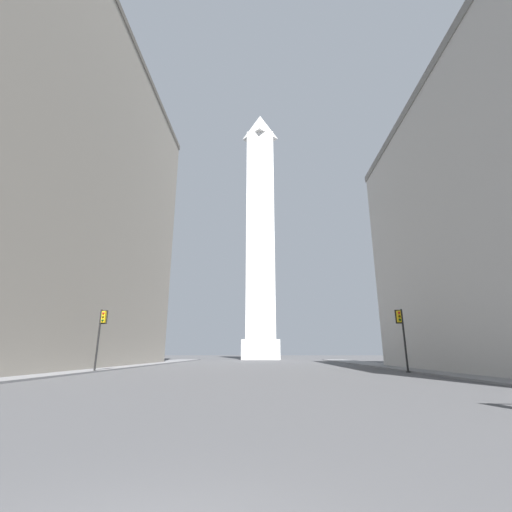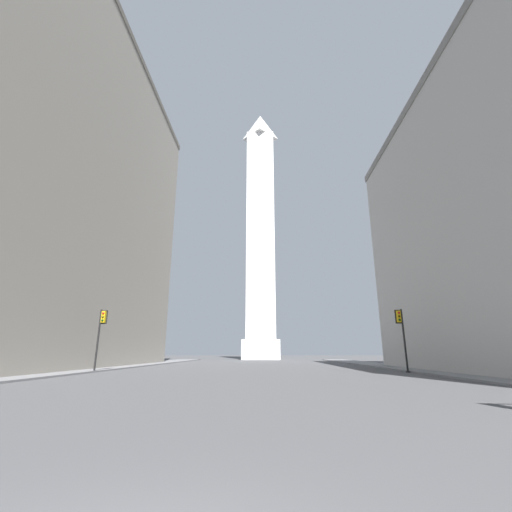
# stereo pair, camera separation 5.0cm
# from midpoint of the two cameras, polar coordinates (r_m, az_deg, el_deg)

# --- Properties ---
(sidewalk_left) EXTENTS (5.00, 102.63, 0.15)m
(sidewalk_left) POSITION_cam_midpoint_polar(r_m,az_deg,el_deg) (38.38, -28.03, -16.58)
(sidewalk_left) COLOR slate
(sidewalk_left) RESTS_ON ground_plane
(sidewalk_right) EXTENTS (5.00, 102.63, 0.15)m
(sidewalk_right) POSITION_cam_midpoint_polar(r_m,az_deg,el_deg) (37.33, 28.07, -16.65)
(sidewalk_right) COLOR slate
(sidewalk_right) RESTS_ON ground_plane
(building_left) EXTENTS (24.63, 56.62, 44.50)m
(building_left) POSITION_cam_midpoint_polar(r_m,az_deg,el_deg) (51.16, -35.90, 11.02)
(building_left) COLOR gray
(building_left) RESTS_ON ground_plane
(obelisk) EXTENTS (9.33, 9.33, 71.00)m
(obelisk) POSITION_cam_midpoint_polar(r_m,az_deg,el_deg) (94.24, 0.78, 4.45)
(obelisk) COLOR silver
(obelisk) RESTS_ON ground_plane
(traffic_light_mid_left) EXTENTS (0.77, 0.50, 5.81)m
(traffic_light_mid_left) POSITION_cam_midpoint_polar(r_m,az_deg,el_deg) (36.70, -24.46, -11.22)
(traffic_light_mid_left) COLOR black
(traffic_light_mid_left) RESTS_ON ground_plane
(traffic_light_mid_right) EXTENTS (0.77, 0.50, 5.84)m
(traffic_light_mid_right) POSITION_cam_midpoint_polar(r_m,az_deg,el_deg) (36.26, 23.17, -11.29)
(traffic_light_mid_right) COLOR black
(traffic_light_mid_right) RESTS_ON ground_plane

